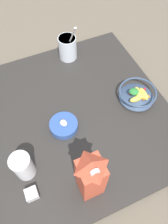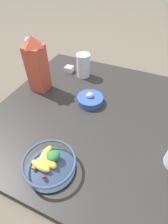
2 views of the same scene
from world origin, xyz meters
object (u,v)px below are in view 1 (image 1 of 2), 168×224
Objects in this scene: milk_carton at (91,176)px; drinking_cup at (23,166)px; spice_jar at (32,194)px; garlic_bowl at (64,125)px; fruit_bowl at (137,94)px; yogurt_tub at (68,47)px.

milk_carton is 0.29m from drinking_cup.
milk_carton is 0.27m from spice_jar.
drinking_cup is 0.27m from garlic_bowl.
fruit_bowl is at bearing 1.25° from garlic_bowl.
yogurt_tub reaches higher than garlic_bowl.
fruit_bowl is 0.70m from spice_jar.
yogurt_tub is 1.94× the size of garlic_bowl.
milk_carton is at bearing -90.55° from garlic_bowl.
fruit_bowl is 1.43× the size of garlic_bowl.
garlic_bowl is (-0.20, -0.45, -0.06)m from yogurt_tub.
milk_carton is 0.34m from garlic_bowl.
yogurt_tub is at bearing 53.90° from drinking_cup.
fruit_bowl is 0.49m from yogurt_tub.
spice_jar is at bearing -158.66° from fruit_bowl.
milk_carton is at bearing -142.72° from fruit_bowl.
fruit_bowl is 0.54m from milk_carton.
garlic_bowl reaches higher than spice_jar.
fruit_bowl is 0.66m from drinking_cup.
spice_jar is 0.36× the size of garlic_bowl.
yogurt_tub reaches higher than fruit_bowl.
milk_carton is at bearing -15.80° from spice_jar.
drinking_cup reaches higher than spice_jar.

